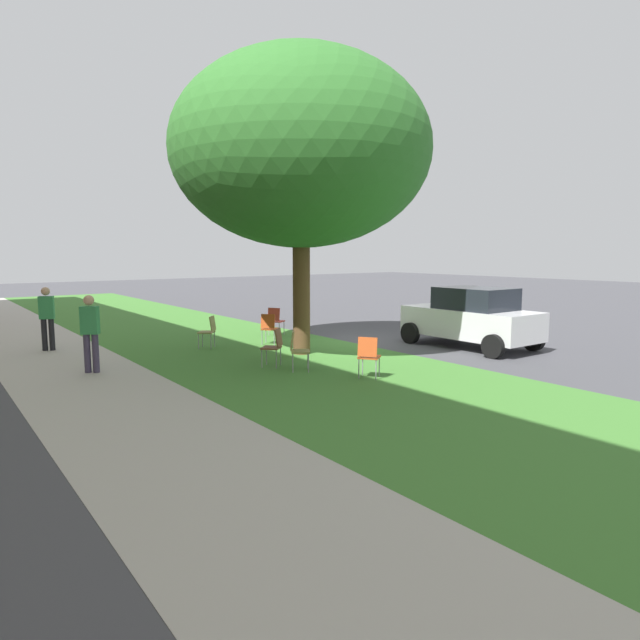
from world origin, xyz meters
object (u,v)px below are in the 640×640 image
Objects in this scene: chair_0 at (275,319)px; chair_1 at (297,348)px; parked_car at (471,317)px; pedestrian_1 at (47,316)px; chair_4 at (209,329)px; chair_5 at (369,354)px; pedestrian_0 at (90,331)px; chair_3 at (269,326)px; street_tree at (301,151)px; chair_2 at (274,344)px.

chair_0 and chair_1 have the same top height.
pedestrian_1 reaches higher than parked_car.
chair_0 is 1.00× the size of chair_4.
chair_5 is 5.99m from pedestrian_0.
chair_3 is at bearing -106.50° from chair_4.
street_tree is 5.55m from chair_5.
street_tree is at bearing -37.43° from chair_1.
chair_2 is 3.14m from chair_4.
street_tree is at bearing 178.49° from chair_3.
street_tree is at bearing -55.67° from chair_2.
street_tree is 8.47× the size of chair_2.
chair_2 is 3.98m from pedestrian_0.
chair_0 is at bearing 32.33° from parked_car.
chair_4 is 0.24× the size of parked_car.
chair_1 is at bearing 158.48° from chair_3.
chair_2 is 3.04m from chair_3.
chair_4 is 0.52× the size of pedestrian_1.
chair_2 is 0.24× the size of parked_car.
chair_1 is at bearing 27.84° from chair_5.
chair_5 is (-6.16, 1.59, 0.00)m from chair_0.
pedestrian_1 is at bearing 56.01° from parked_car.
pedestrian_0 reaches higher than chair_2.
chair_3 is at bearing -1.51° from street_tree.
chair_4 is 1.00× the size of chair_5.
street_tree is 5.27m from chair_4.
parked_car is at bearing -125.38° from chair_4.
parked_car is (-1.01, -5.71, 0.32)m from chair_2.
street_tree is 8.47× the size of chair_0.
pedestrian_0 and pedestrian_1 have the same top height.
street_tree reaches higher than pedestrian_0.
chair_4 is at bearing -68.94° from pedestrian_0.
chair_0 and chair_3 have the same top height.
pedestrian_0 is at bearing 109.75° from chair_0.
chair_1 is 4.47m from pedestrian_0.
chair_2 is 1.00× the size of chair_5.
chair_2 is at bearing 23.65° from chair_5.
chair_4 is 3.63m from pedestrian_0.
chair_0 is 0.52× the size of pedestrian_0.
chair_1 and chair_3 have the same top height.
chair_2 is (0.68, 0.17, 0.00)m from chair_1.
chair_1 is 1.67m from chair_5.
parked_car reaches higher than chair_4.
chair_0 is 1.00× the size of chair_5.
pedestrian_0 is at bearing -176.44° from pedestrian_1.
street_tree reaches higher than parked_car.
chair_2 is at bearing 79.93° from parked_car.
pedestrian_1 is at bearing 34.84° from chair_2.
chair_4 is (0.48, 1.62, 0.00)m from chair_3.
chair_0 is 1.00× the size of chair_3.
chair_0 is 1.00× the size of chair_1.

